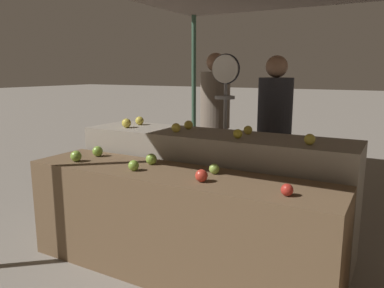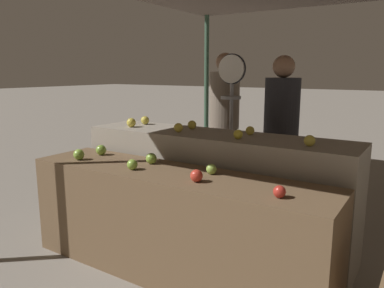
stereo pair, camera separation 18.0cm
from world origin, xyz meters
name	(u,v)px [view 2 (the right image)]	position (x,y,z in m)	size (l,w,h in m)	color
ground_plane	(172,272)	(0.00, 0.00, 0.00)	(60.00, 60.00, 0.00)	gray
display_counter_front	(172,223)	(0.00, 0.00, 0.39)	(2.32, 0.55, 0.77)	brown
display_counter_back	(213,189)	(0.00, 0.60, 0.48)	(2.32, 0.55, 0.96)	gray
apple_front_0	(79,155)	(-0.84, -0.10, 0.82)	(0.09, 0.09, 0.09)	#84AD3D
apple_front_1	(132,165)	(-0.27, -0.10, 0.81)	(0.08, 0.08, 0.08)	#84AD3D
apple_front_2	(196,176)	(0.28, -0.11, 0.81)	(0.08, 0.08, 0.08)	red
apple_front_3	(279,192)	(0.83, -0.11, 0.81)	(0.07, 0.07, 0.07)	#B72D23
apple_front_4	(101,150)	(-0.82, 0.12, 0.82)	(0.09, 0.09, 0.09)	#7AA338
apple_front_5	(151,158)	(-0.27, 0.11, 0.81)	(0.08, 0.08, 0.08)	#84AD3D
apple_front_6	(211,169)	(0.27, 0.10, 0.81)	(0.07, 0.07, 0.07)	#8EB247
apple_back_0	(131,123)	(-0.82, 0.50, 1.01)	(0.08, 0.08, 0.08)	gold
apple_back_1	(178,128)	(-0.29, 0.50, 1.00)	(0.08, 0.08, 0.08)	yellow
apple_back_2	(238,134)	(0.28, 0.48, 1.00)	(0.07, 0.07, 0.07)	gold
apple_back_3	(310,141)	(0.82, 0.49, 1.00)	(0.08, 0.08, 0.08)	gold
apple_back_4	(145,120)	(-0.83, 0.71, 1.00)	(0.08, 0.08, 0.08)	gold
apple_back_5	(192,125)	(-0.28, 0.70, 1.00)	(0.08, 0.08, 0.08)	gold
apple_back_6	(250,131)	(0.28, 0.70, 1.00)	(0.07, 0.07, 0.07)	gold
produce_scale	(231,99)	(-0.18, 1.27, 1.20)	(0.29, 0.20, 1.64)	#99999E
person_vendor_at_scale	(281,126)	(0.26, 1.48, 0.94)	(0.39, 0.39, 1.62)	#2D2D38
person_customer_left	(224,113)	(-0.64, 1.98, 0.97)	(0.40, 0.40, 1.69)	#2D2D38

